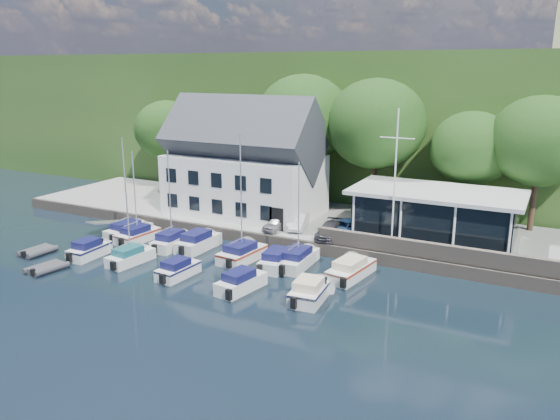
% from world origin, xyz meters
% --- Properties ---
extents(ground, '(180.00, 180.00, 0.00)m').
position_xyz_m(ground, '(0.00, 0.00, 0.00)').
color(ground, black).
rests_on(ground, ground).
extents(quay, '(60.00, 13.00, 1.00)m').
position_xyz_m(quay, '(0.00, 17.50, 0.50)').
color(quay, gray).
rests_on(quay, ground).
extents(quay_face, '(60.00, 0.30, 1.00)m').
position_xyz_m(quay_face, '(0.00, 11.00, 0.50)').
color(quay_face, '#6E6258').
rests_on(quay_face, ground).
extents(hillside, '(160.00, 75.00, 16.00)m').
position_xyz_m(hillside, '(0.00, 62.00, 8.00)').
color(hillside, '#28481B').
rests_on(hillside, ground).
extents(field_patch, '(50.00, 30.00, 0.30)m').
position_xyz_m(field_patch, '(8.00, 70.00, 16.15)').
color(field_patch, '#5B6733').
rests_on(field_patch, hillside).
extents(harbor_building, '(14.40, 8.20, 8.70)m').
position_xyz_m(harbor_building, '(-7.00, 16.50, 5.35)').
color(harbor_building, white).
rests_on(harbor_building, quay).
extents(club_pavilion, '(13.20, 7.20, 4.10)m').
position_xyz_m(club_pavilion, '(11.00, 16.00, 3.05)').
color(club_pavilion, black).
rests_on(club_pavilion, quay).
extents(seawall, '(18.00, 0.50, 1.20)m').
position_xyz_m(seawall, '(12.00, 11.40, 1.60)').
color(seawall, '#6E6258').
rests_on(seawall, quay).
extents(gangway, '(1.20, 6.00, 1.40)m').
position_xyz_m(gangway, '(-16.50, 9.00, 0.00)').
color(gangway, silver).
rests_on(gangway, ground).
extents(car_silver, '(1.56, 3.37, 1.12)m').
position_xyz_m(car_silver, '(-1.58, 12.72, 1.56)').
color(car_silver, '#B4B4B9').
rests_on(car_silver, quay).
extents(car_white, '(2.25, 4.04, 1.26)m').
position_xyz_m(car_white, '(-0.14, 13.93, 1.63)').
color(car_white, silver).
rests_on(car_white, quay).
extents(car_dgrey, '(2.13, 4.25, 1.19)m').
position_xyz_m(car_dgrey, '(3.23, 12.79, 1.59)').
color(car_dgrey, '#303035').
rests_on(car_dgrey, quay).
extents(car_blue, '(2.41, 4.12, 1.32)m').
position_xyz_m(car_blue, '(4.06, 13.96, 1.66)').
color(car_blue, '#2A4D82').
rests_on(car_blue, quay).
extents(flagpole, '(2.56, 0.20, 10.65)m').
position_xyz_m(flagpole, '(8.58, 12.20, 6.33)').
color(flagpole, white).
rests_on(flagpole, quay).
extents(tree_0, '(7.29, 7.29, 9.96)m').
position_xyz_m(tree_0, '(-20.26, 21.78, 5.98)').
color(tree_0, '#17350F').
rests_on(tree_0, quay).
extents(tree_1, '(6.47, 6.47, 8.84)m').
position_xyz_m(tree_1, '(-11.95, 22.66, 5.42)').
color(tree_1, '#17350F').
rests_on(tree_1, quay).
extents(tree_2, '(9.45, 9.45, 12.91)m').
position_xyz_m(tree_2, '(-3.42, 21.84, 7.46)').
color(tree_2, '#17350F').
rests_on(tree_2, quay).
extents(tree_3, '(9.22, 9.22, 12.61)m').
position_xyz_m(tree_3, '(3.93, 21.90, 7.30)').
color(tree_3, '#17350F').
rests_on(tree_3, quay).
extents(tree_4, '(7.24, 7.24, 9.90)m').
position_xyz_m(tree_4, '(12.39, 22.77, 5.95)').
color(tree_4, '#17350F').
rests_on(tree_4, quay).
extents(tree_5, '(8.33, 8.33, 11.38)m').
position_xyz_m(tree_5, '(17.72, 22.52, 6.69)').
color(tree_5, '#17350F').
rests_on(tree_5, quay).
extents(boat_r1_0, '(2.65, 6.50, 8.56)m').
position_xyz_m(boat_r1_0, '(-13.83, 7.83, 4.28)').
color(boat_r1_0, silver).
rests_on(boat_r1_0, ground).
extents(boat_r1_1, '(2.51, 5.91, 8.46)m').
position_xyz_m(boat_r1_1, '(-12.25, 7.21, 4.23)').
color(boat_r1_1, silver).
rests_on(boat_r1_1, ground).
extents(boat_r1_2, '(1.98, 5.73, 9.07)m').
position_xyz_m(boat_r1_2, '(-8.39, 7.03, 4.53)').
color(boat_r1_2, silver).
rests_on(boat_r1_2, ground).
extents(boat_r1_3, '(2.14, 6.21, 1.56)m').
position_xyz_m(boat_r1_3, '(-6.29, 7.79, 0.78)').
color(boat_r1_3, silver).
rests_on(boat_r1_3, ground).
extents(boat_r1_4, '(2.83, 6.27, 8.98)m').
position_xyz_m(boat_r1_4, '(-1.69, 7.11, 4.49)').
color(boat_r1_4, silver).
rests_on(boat_r1_4, ground).
extents(boat_r1_5, '(2.42, 6.11, 1.42)m').
position_xyz_m(boat_r1_5, '(1.39, 7.09, 0.71)').
color(boat_r1_5, silver).
rests_on(boat_r1_5, ground).
extents(boat_r1_6, '(2.08, 6.63, 8.84)m').
position_xyz_m(boat_r1_6, '(2.71, 7.96, 4.42)').
color(boat_r1_6, silver).
rests_on(boat_r1_6, ground).
extents(boat_r1_7, '(2.91, 6.87, 1.45)m').
position_xyz_m(boat_r1_7, '(7.00, 7.71, 0.73)').
color(boat_r1_7, silver).
rests_on(boat_r1_7, ground).
extents(boat_r2_0, '(1.95, 5.18, 1.47)m').
position_xyz_m(boat_r2_0, '(-12.82, 2.29, 0.74)').
color(boat_r2_0, silver).
rests_on(boat_r2_0, ground).
extents(boat_r2_1, '(2.32, 5.66, 8.20)m').
position_xyz_m(boat_r2_1, '(-8.95, 2.69, 4.10)').
color(boat_r2_1, silver).
rests_on(boat_r2_1, ground).
extents(boat_r2_2, '(2.00, 5.02, 1.37)m').
position_xyz_m(boat_r2_2, '(-3.99, 2.09, 0.69)').
color(boat_r2_2, silver).
rests_on(boat_r2_2, ground).
extents(boat_r2_3, '(2.62, 5.73, 1.46)m').
position_xyz_m(boat_r2_3, '(1.26, 2.09, 0.73)').
color(boat_r2_3, silver).
rests_on(boat_r2_3, ground).
extents(boat_r2_4, '(2.53, 5.37, 1.50)m').
position_xyz_m(boat_r2_4, '(6.03, 2.73, 0.75)').
color(boat_r2_4, silver).
rests_on(boat_r2_4, ground).
extents(dinghy_0, '(1.87, 2.95, 0.67)m').
position_xyz_m(dinghy_0, '(-16.99, 0.82, 0.33)').
color(dinghy_0, '#37383C').
rests_on(dinghy_0, ground).
extents(dinghy_1, '(2.13, 3.08, 0.66)m').
position_xyz_m(dinghy_1, '(-13.25, -1.48, 0.33)').
color(dinghy_1, '#37383C').
rests_on(dinghy_1, ground).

